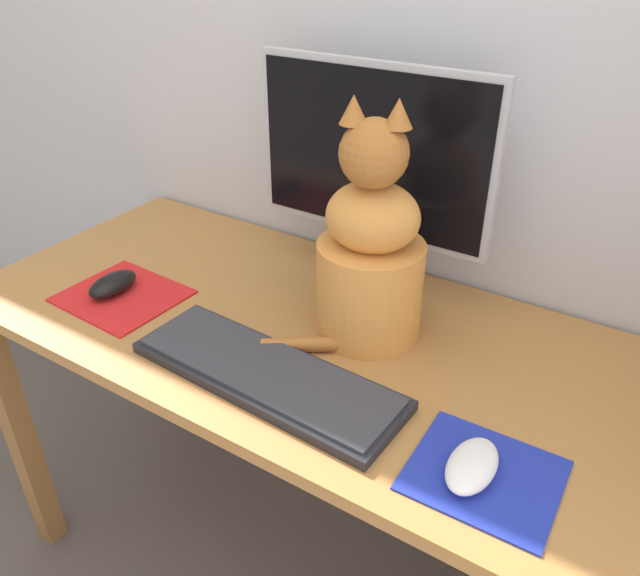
# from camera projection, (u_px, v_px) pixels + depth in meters

# --- Properties ---
(wall_back) EXTENTS (7.00, 0.04, 2.50)m
(wall_back) POSITION_uv_depth(u_px,v_px,m) (424.00, 7.00, 1.10)
(wall_back) COLOR silver
(wall_back) RESTS_ON ground_plane
(desk) EXTENTS (1.42, 0.60, 0.74)m
(desk) POSITION_uv_depth(u_px,v_px,m) (324.00, 379.00, 1.18)
(desk) COLOR #A87038
(desk) RESTS_ON ground_plane
(monitor) EXTENTS (0.48, 0.17, 0.44)m
(monitor) POSITION_uv_depth(u_px,v_px,m) (371.00, 167.00, 1.16)
(monitor) COLOR #B2B2B7
(monitor) RESTS_ON desk
(keyboard) EXTENTS (0.48, 0.18, 0.02)m
(keyboard) POSITION_uv_depth(u_px,v_px,m) (267.00, 374.00, 1.01)
(keyboard) COLOR black
(keyboard) RESTS_ON desk
(mousepad_left) EXTENTS (0.23, 0.21, 0.00)m
(mousepad_left) POSITION_uv_depth(u_px,v_px,m) (122.00, 296.00, 1.24)
(mousepad_left) COLOR red
(mousepad_left) RESTS_ON desk
(mousepad_right) EXTENTS (0.20, 0.18, 0.00)m
(mousepad_right) POSITION_uv_depth(u_px,v_px,m) (484.00, 475.00, 0.84)
(mousepad_right) COLOR #1E2D9E
(mousepad_right) RESTS_ON desk
(computer_mouse_left) EXTENTS (0.06, 0.11, 0.04)m
(computer_mouse_left) POSITION_uv_depth(u_px,v_px,m) (113.00, 284.00, 1.23)
(computer_mouse_left) COLOR black
(computer_mouse_left) RESTS_ON mousepad_left
(computer_mouse_right) EXTENTS (0.06, 0.11, 0.03)m
(computer_mouse_right) POSITION_uv_depth(u_px,v_px,m) (472.00, 466.00, 0.83)
(computer_mouse_right) COLOR white
(computer_mouse_right) RESTS_ON mousepad_right
(cat) EXTENTS (0.24, 0.28, 0.42)m
(cat) POSITION_uv_depth(u_px,v_px,m) (370.00, 254.00, 1.05)
(cat) COLOR #D6893D
(cat) RESTS_ON desk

